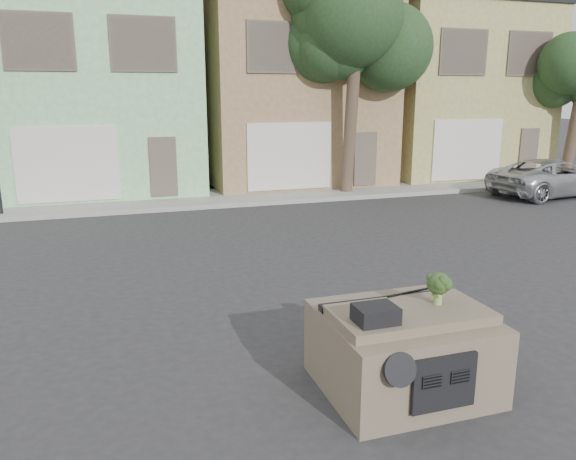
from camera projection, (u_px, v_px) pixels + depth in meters
ground_plane at (317, 305)px, 10.00m from camera, size 120.00×120.00×0.00m
sidewalk at (210, 198)px, 19.67m from camera, size 40.00×3.00×0.15m
townhouse_mint at (96, 90)px, 21.42m from camera, size 7.20×8.20×7.55m
townhouse_tan at (283, 90)px, 23.69m from camera, size 7.20×8.20×7.55m
townhouse_beige at (438, 90)px, 25.95m from camera, size 7.20×8.20×7.55m
silver_pickup at (551, 196)px, 20.60m from camera, size 5.07×2.77×1.35m
tree_near at (352, 76)px, 19.54m from camera, size 4.40×4.00×8.50m
tree_far at (575, 110)px, 22.86m from camera, size 3.20×3.00×6.00m
car_dashboard at (402, 347)px, 7.10m from camera, size 2.00×1.80×1.12m
instrument_hump at (376, 314)px, 6.44m from camera, size 0.48×0.38×0.20m
wiper_arm at (409, 292)px, 7.40m from camera, size 0.69×0.15×0.02m
broccoli at (438, 288)px, 6.97m from camera, size 0.43×0.43×0.42m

